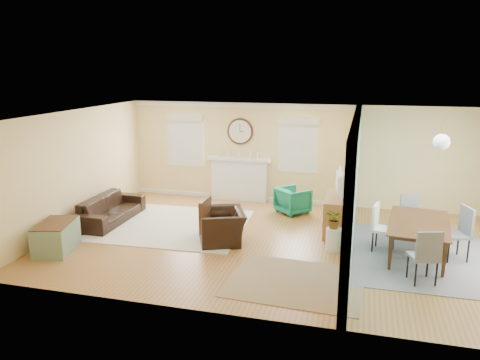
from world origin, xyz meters
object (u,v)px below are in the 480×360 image
object	(u,v)px
eames_chair	(222,226)
credenza	(336,214)
green_chair	(293,200)
sofa	(110,209)
dining_table	(420,239)

from	to	relation	value
eames_chair	credenza	distance (m)	2.54
eames_chair	green_chair	size ratio (longest dim) A/B	1.46
green_chair	credenza	size ratio (longest dim) A/B	0.51
sofa	dining_table	size ratio (longest dim) A/B	1.07
credenza	dining_table	xyz separation A→B (m)	(1.62, -1.00, -0.06)
green_chair	credenza	distance (m)	1.53
eames_chair	credenza	world-z (taller)	credenza
dining_table	green_chair	bearing A→B (deg)	59.14
sofa	green_chair	bearing A→B (deg)	-66.95
sofa	eames_chair	bearing A→B (deg)	-101.47
dining_table	sofa	bearing A→B (deg)	93.39
sofa	credenza	world-z (taller)	credenza
sofa	eames_chair	distance (m)	2.94
credenza	sofa	bearing A→B (deg)	-172.58
sofa	dining_table	distance (m)	6.73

